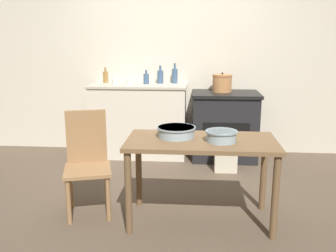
{
  "coord_description": "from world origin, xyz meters",
  "views": [
    {
      "loc": [
        0.31,
        -3.52,
        1.55
      ],
      "look_at": [
        0.0,
        0.38,
        0.62
      ],
      "focal_mm": 40.0,
      "sensor_mm": 36.0,
      "label": 1
    }
  ],
  "objects": [
    {
      "name": "bottle_far_left",
      "position": [
        -0.92,
        1.42,
        1.04
      ],
      "size": [
        0.07,
        0.07,
        0.21
      ],
      "color": "olive",
      "rests_on": "counter_cabinet"
    },
    {
      "name": "chair",
      "position": [
        -0.66,
        -0.41,
        0.48
      ],
      "size": [
        0.49,
        0.49,
        0.91
      ],
      "rotation": [
        0.0,
        0.0,
        0.27
      ],
      "color": "#997047",
      "rests_on": "ground_plane"
    },
    {
      "name": "work_table",
      "position": [
        0.35,
        -0.53,
        0.62
      ],
      "size": [
        1.24,
        0.63,
        0.73
      ],
      "color": "brown",
      "rests_on": "ground_plane"
    },
    {
      "name": "mixing_bowl_small",
      "position": [
        0.51,
        -0.57,
        0.78
      ],
      "size": [
        0.26,
        0.26,
        0.09
      ],
      "color": "#93A8B2",
      "rests_on": "work_table"
    },
    {
      "name": "bottle_mid_left",
      "position": [
        -0.18,
        1.41,
        1.05
      ],
      "size": [
        0.08,
        0.08,
        0.24
      ],
      "color": "#3D5675",
      "rests_on": "counter_cabinet"
    },
    {
      "name": "bottle_center_left",
      "position": [
        -0.36,
        1.34,
        1.03
      ],
      "size": [
        0.07,
        0.07,
        0.18
      ],
      "color": "#3D5675",
      "rests_on": "counter_cabinet"
    },
    {
      "name": "ground_plane",
      "position": [
        0.0,
        0.0,
        0.0
      ],
      "size": [
        14.0,
        14.0,
        0.0
      ],
      "primitive_type": "plane",
      "color": "brown"
    },
    {
      "name": "stove",
      "position": [
        0.67,
        1.25,
        0.44
      ],
      "size": [
        0.85,
        0.64,
        0.87
      ],
      "color": "black",
      "rests_on": "ground_plane"
    },
    {
      "name": "counter_cabinet",
      "position": [
        -0.46,
        1.28,
        0.48
      ],
      "size": [
        1.26,
        0.56,
        0.96
      ],
      "color": "beige",
      "rests_on": "ground_plane"
    },
    {
      "name": "cup_center",
      "position": [
        -0.56,
        1.19,
        1.0
      ],
      "size": [
        0.07,
        0.07,
        0.08
      ],
      "primitive_type": "cylinder",
      "color": "silver",
      "rests_on": "counter_cabinet"
    },
    {
      "name": "cup_center_right",
      "position": [
        -0.73,
        1.17,
        1.0
      ],
      "size": [
        0.08,
        0.08,
        0.08
      ],
      "primitive_type": "cylinder",
      "color": "silver",
      "rests_on": "counter_cabinet"
    },
    {
      "name": "flour_sack",
      "position": [
        0.66,
        0.74,
        0.18
      ],
      "size": [
        0.26,
        0.18,
        0.36
      ],
      "primitive_type": "cube",
      "color": "beige",
      "rests_on": "ground_plane"
    },
    {
      "name": "mixing_bowl_large",
      "position": [
        0.14,
        -0.46,
        0.77
      ],
      "size": [
        0.33,
        0.33,
        0.09
      ],
      "color": "#93A8B2",
      "rests_on": "work_table"
    },
    {
      "name": "bottle_left",
      "position": [
        0.01,
        1.45,
        1.06
      ],
      "size": [
        0.07,
        0.07,
        0.26
      ],
      "color": "#3D5675",
      "rests_on": "counter_cabinet"
    },
    {
      "name": "wall_back",
      "position": [
        0.0,
        1.58,
        1.27
      ],
      "size": [
        8.0,
        0.07,
        2.55
      ],
      "color": "beige",
      "rests_on": "ground_plane"
    },
    {
      "name": "stock_pot",
      "position": [
        0.62,
        1.3,
        0.98
      ],
      "size": [
        0.26,
        0.26,
        0.25
      ],
      "color": "#B77A47",
      "rests_on": "stove"
    }
  ]
}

